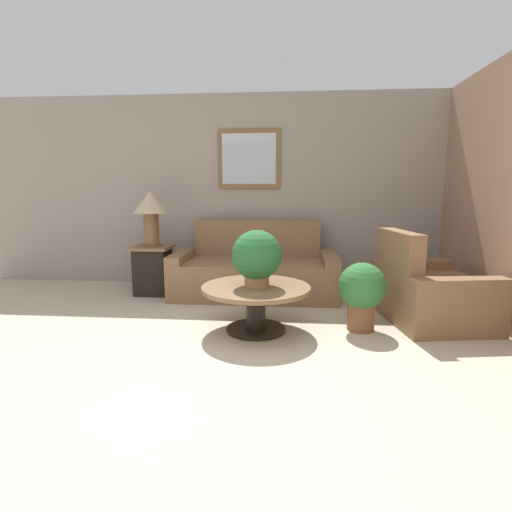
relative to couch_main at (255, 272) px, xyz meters
name	(u,v)px	position (x,y,z in m)	size (l,w,h in m)	color
ground_plane	(185,394)	(-0.23, -2.56, -0.29)	(20.00, 20.00, 0.00)	#BCAD93
wall_back	(242,191)	(-0.23, 0.59, 1.02)	(7.37, 0.09, 2.60)	gray
wall_right	(510,193)	(2.48, -1.00, 1.01)	(0.06, 5.12, 2.60)	#937056
couch_main	(255,272)	(0.00, 0.00, 0.00)	(2.03, 0.96, 0.93)	brown
armchair	(428,293)	(1.85, -0.87, 0.00)	(1.05, 1.26, 0.93)	brown
coffee_table	(256,298)	(0.13, -1.33, 0.03)	(1.02, 1.02, 0.44)	black
side_table	(153,269)	(-1.31, -0.06, 0.03)	(0.48, 0.48, 0.62)	black
table_lamp	(150,208)	(-1.31, -0.06, 0.81)	(0.44, 0.44, 0.70)	brown
potted_plant_on_table	(257,257)	(0.14, -1.34, 0.43)	(0.46, 0.46, 0.53)	#9E6B42
potted_plant_floor	(362,291)	(1.13, -1.22, 0.09)	(0.44, 0.44, 0.65)	brown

